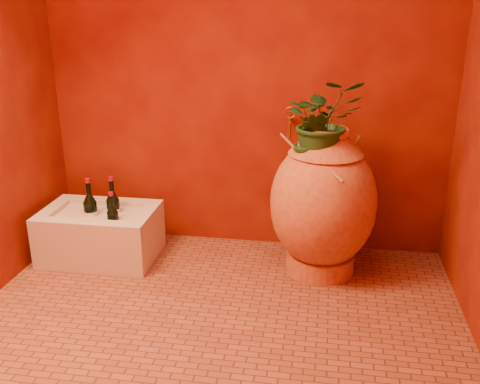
% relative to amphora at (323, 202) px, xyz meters
% --- Properties ---
extents(floor, '(2.50, 2.50, 0.00)m').
position_rel_amphora_xyz_m(floor, '(-0.50, -0.65, -0.43)').
color(floor, brown).
rests_on(floor, ground).
extents(wall_back, '(2.50, 0.02, 2.50)m').
position_rel_amphora_xyz_m(wall_back, '(-0.50, 0.35, 0.82)').
color(wall_back, '#570A04').
rests_on(wall_back, ground).
extents(amphora, '(0.75, 0.75, 0.87)m').
position_rel_amphora_xyz_m(amphora, '(0.00, 0.00, 0.00)').
color(amphora, '#C86E38').
rests_on(amphora, floor).
extents(stone_basin, '(0.69, 0.47, 0.32)m').
position_rel_amphora_xyz_m(stone_basin, '(-1.35, -0.04, -0.28)').
color(stone_basin, beige).
rests_on(stone_basin, floor).
extents(wine_bottle_a, '(0.08, 0.08, 0.35)m').
position_rel_amphora_xyz_m(wine_bottle_a, '(-1.39, -0.07, -0.13)').
color(wine_bottle_a, black).
rests_on(wine_bottle_a, stone_basin).
extents(wine_bottle_b, '(0.07, 0.07, 0.29)m').
position_rel_amphora_xyz_m(wine_bottle_b, '(-1.23, -0.12, -0.15)').
color(wine_bottle_b, black).
rests_on(wine_bottle_b, stone_basin).
extents(wine_bottle_c, '(0.08, 0.08, 0.35)m').
position_rel_amphora_xyz_m(wine_bottle_c, '(-1.28, -0.00, -0.13)').
color(wine_bottle_c, black).
rests_on(wine_bottle_c, stone_basin).
extents(wall_tap, '(0.08, 0.16, 0.17)m').
position_rel_amphora_xyz_m(wall_tap, '(-0.22, 0.26, 0.42)').
color(wall_tap, '#A06924').
rests_on(wall_tap, wall_back).
extents(plant_main, '(0.49, 0.45, 0.46)m').
position_rel_amphora_xyz_m(plant_main, '(-0.02, -0.02, 0.48)').
color(plant_main, '#19461B').
rests_on(plant_main, amphora).
extents(plant_side, '(0.21, 0.19, 0.33)m').
position_rel_amphora_xyz_m(plant_side, '(-0.09, -0.07, 0.37)').
color(plant_side, '#19461B').
rests_on(plant_side, amphora).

